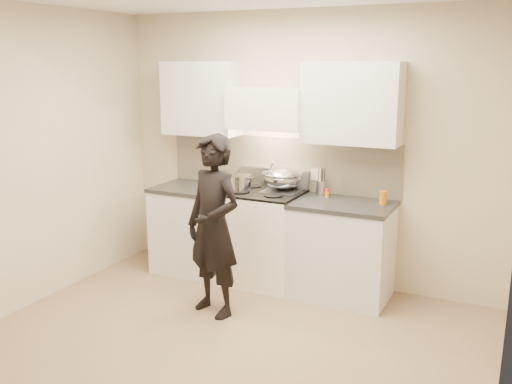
% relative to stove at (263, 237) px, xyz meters
% --- Properties ---
extents(ground_plane, '(4.00, 4.00, 0.00)m').
position_rel_stove_xyz_m(ground_plane, '(0.30, -1.42, -0.47)').
color(ground_plane, '#8A6E50').
extents(room_shell, '(4.04, 3.54, 2.70)m').
position_rel_stove_xyz_m(room_shell, '(0.24, -1.05, 1.12)').
color(room_shell, '#C5B697').
rests_on(room_shell, ground).
extents(stove, '(0.76, 0.65, 0.96)m').
position_rel_stove_xyz_m(stove, '(0.00, 0.00, 0.00)').
color(stove, white).
rests_on(stove, ground).
extents(counter_right, '(0.92, 0.67, 0.92)m').
position_rel_stove_xyz_m(counter_right, '(0.83, 0.00, -0.01)').
color(counter_right, silver).
rests_on(counter_right, ground).
extents(counter_left, '(0.82, 0.67, 0.92)m').
position_rel_stove_xyz_m(counter_left, '(-0.78, 0.00, -0.01)').
color(counter_left, silver).
rests_on(counter_left, ground).
extents(wok, '(0.40, 0.48, 0.33)m').
position_rel_stove_xyz_m(wok, '(0.15, 0.13, 0.59)').
color(wok, '#ABABB3').
rests_on(wok, stove).
extents(stock_pot, '(0.32, 0.25, 0.15)m').
position_rel_stove_xyz_m(stock_pot, '(-0.20, -0.11, 0.56)').
color(stock_pot, '#ABABB3').
rests_on(stock_pot, stove).
extents(utensil_crock, '(0.10, 0.10, 0.27)m').
position_rel_stove_xyz_m(utensil_crock, '(0.54, 0.20, 0.53)').
color(utensil_crock, '#9D9D9D').
rests_on(utensil_crock, counter_right).
extents(spice_jar, '(0.04, 0.04, 0.09)m').
position_rel_stove_xyz_m(spice_jar, '(0.62, 0.13, 0.49)').
color(spice_jar, orange).
rests_on(spice_jar, counter_right).
extents(oil_glass, '(0.07, 0.07, 0.13)m').
position_rel_stove_xyz_m(oil_glass, '(1.17, 0.09, 0.51)').
color(oil_glass, '#B75F10').
rests_on(oil_glass, counter_right).
extents(person, '(0.68, 0.54, 1.60)m').
position_rel_stove_xyz_m(person, '(-0.07, -0.85, 0.33)').
color(person, black).
rests_on(person, ground).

